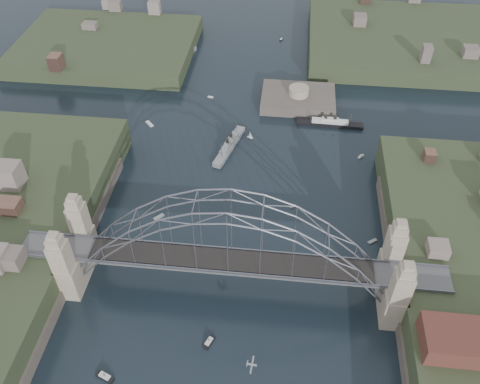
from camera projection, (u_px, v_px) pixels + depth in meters
name	position (u px, v px, depth m)	size (l,w,h in m)	color
ground	(231.00, 287.00, 104.04)	(500.00, 500.00, 0.00)	black
bridge	(230.00, 248.00, 95.63)	(84.00, 13.80, 24.60)	#555557
headland_nw	(108.00, 51.00, 177.08)	(60.00, 45.00, 9.00)	#2F3B22
headland_ne	(408.00, 46.00, 179.48)	(70.00, 55.00, 9.50)	#2F3B22
fort_island	(298.00, 104.00, 154.17)	(22.00, 16.00, 9.40)	#4F463E
naval_cruiser_near	(229.00, 146.00, 137.21)	(6.94, 18.08, 5.42)	gray
naval_cruiser_far	(182.00, 58.00, 172.79)	(7.29, 17.25, 5.84)	gray
ocean_liner	(330.00, 123.00, 144.99)	(18.89, 3.11, 4.62)	black
aeroplane	(251.00, 364.00, 84.18)	(1.75, 3.27, 0.47)	#A0A2A7
small_boat_a	(159.00, 217.00, 118.42)	(2.43, 2.49, 0.45)	white
small_boat_b	(293.00, 207.00, 121.00)	(1.47, 1.47, 0.45)	white
small_boat_c	(209.00, 342.00, 94.50)	(2.07, 3.11, 1.43)	white
small_boat_d	(361.00, 156.00, 134.74)	(1.78, 1.82, 1.43)	white
small_boat_e	(149.00, 124.00, 145.77)	(2.82, 2.97, 0.45)	white
small_boat_f	(250.00, 135.00, 140.40)	(1.63, 1.42, 2.38)	white
small_boat_h	(210.00, 97.00, 156.11)	(1.79, 0.85, 0.45)	white
small_boat_i	(372.00, 241.00, 112.88)	(2.27, 1.88, 0.45)	white
small_boat_j	(105.00, 377.00, 89.51)	(3.62, 2.31, 1.43)	white
small_boat_k	(281.00, 39.00, 184.01)	(1.26, 1.99, 1.43)	white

